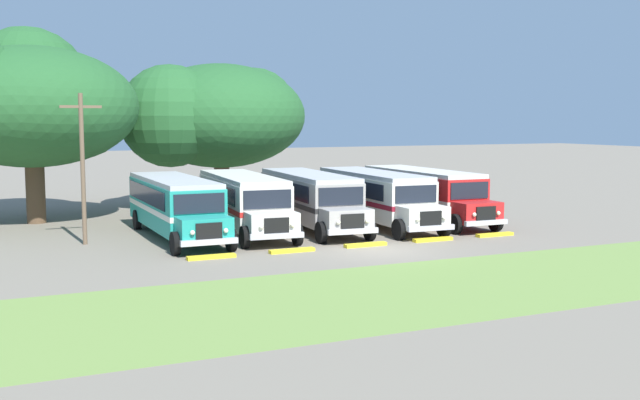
% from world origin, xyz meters
% --- Properties ---
extents(ground_plane, '(220.00, 220.00, 0.00)m').
position_xyz_m(ground_plane, '(0.00, 0.00, 0.00)').
color(ground_plane, slate).
extents(foreground_grass_strip, '(80.00, 8.33, 0.01)m').
position_xyz_m(foreground_grass_strip, '(0.00, -6.97, 0.00)').
color(foreground_grass_strip, olive).
rests_on(foreground_grass_strip, ground_plane).
extents(parked_bus_slot_0, '(2.76, 10.85, 2.82)m').
position_xyz_m(parked_bus_slot_0, '(-6.94, 7.41, 1.58)').
color(parked_bus_slot_0, teal).
rests_on(parked_bus_slot_0, ground_plane).
extents(parked_bus_slot_1, '(3.47, 10.96, 2.82)m').
position_xyz_m(parked_bus_slot_1, '(-3.42, 7.73, 1.58)').
color(parked_bus_slot_1, silver).
rests_on(parked_bus_slot_1, ground_plane).
extents(parked_bus_slot_2, '(3.45, 10.96, 2.82)m').
position_xyz_m(parked_bus_slot_2, '(0.15, 7.56, 1.58)').
color(parked_bus_slot_2, '#9E9993').
rests_on(parked_bus_slot_2, ground_plane).
extents(parked_bus_slot_3, '(3.12, 10.90, 2.82)m').
position_xyz_m(parked_bus_slot_3, '(3.67, 6.96, 1.58)').
color(parked_bus_slot_3, silver).
rests_on(parked_bus_slot_3, ground_plane).
extents(parked_bus_slot_4, '(2.90, 10.87, 2.82)m').
position_xyz_m(parked_bus_slot_4, '(6.97, 7.41, 1.58)').
color(parked_bus_slot_4, red).
rests_on(parked_bus_slot_4, ground_plane).
extents(curb_wheelstop_0, '(2.00, 0.36, 0.15)m').
position_xyz_m(curb_wheelstop_0, '(-7.04, 1.23, 0.07)').
color(curb_wheelstop_0, yellow).
rests_on(curb_wheelstop_0, ground_plane).
extents(curb_wheelstop_1, '(2.00, 0.36, 0.15)m').
position_xyz_m(curb_wheelstop_1, '(-3.52, 1.23, 0.07)').
color(curb_wheelstop_1, yellow).
rests_on(curb_wheelstop_1, ground_plane).
extents(curb_wheelstop_2, '(2.00, 0.36, 0.15)m').
position_xyz_m(curb_wheelstop_2, '(0.00, 1.23, 0.07)').
color(curb_wheelstop_2, yellow).
rests_on(curb_wheelstop_2, ground_plane).
extents(curb_wheelstop_3, '(2.00, 0.36, 0.15)m').
position_xyz_m(curb_wheelstop_3, '(3.52, 1.23, 0.07)').
color(curb_wheelstop_3, yellow).
rests_on(curb_wheelstop_3, ground_plane).
extents(curb_wheelstop_4, '(2.00, 0.36, 0.15)m').
position_xyz_m(curb_wheelstop_4, '(7.04, 1.23, 0.07)').
color(curb_wheelstop_4, yellow).
rests_on(curb_wheelstop_4, ground_plane).
extents(broad_shade_tree, '(12.24, 9.97, 9.13)m').
position_xyz_m(broad_shade_tree, '(-1.26, 19.29, 5.77)').
color(broad_shade_tree, brown).
rests_on(broad_shade_tree, ground_plane).
extents(secondary_tree, '(12.87, 11.48, 10.79)m').
position_xyz_m(secondary_tree, '(-13.22, 15.85, 6.50)').
color(secondary_tree, brown).
rests_on(secondary_tree, ground_plane).
extents(utility_pole, '(1.80, 0.20, 6.75)m').
position_xyz_m(utility_pole, '(-11.17, 7.02, 3.62)').
color(utility_pole, brown).
rests_on(utility_pole, ground_plane).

